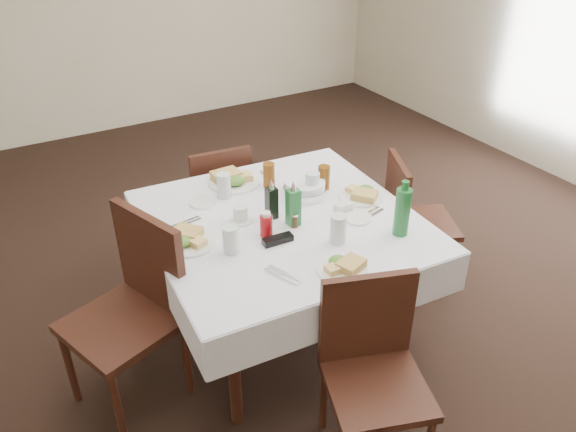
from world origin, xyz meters
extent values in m
plane|color=black|center=(0.00, 0.00, 0.00)|extent=(7.00, 7.00, 0.00)
cylinder|color=black|center=(-0.64, -0.57, 0.36)|extent=(0.06, 0.06, 0.72)
cylinder|color=black|center=(-0.58, 0.41, 0.36)|extent=(0.06, 0.06, 0.72)
cylinder|color=black|center=(0.34, -0.63, 0.36)|extent=(0.06, 0.06, 0.72)
cylinder|color=black|center=(0.40, 0.35, 0.36)|extent=(0.06, 0.06, 0.72)
cube|color=black|center=(-0.12, -0.11, 0.73)|extent=(1.31, 1.31, 0.03)
cube|color=white|center=(-0.12, -0.11, 0.76)|extent=(1.44, 1.44, 0.01)
cube|color=white|center=(-0.08, 0.57, 0.65)|extent=(1.35, 0.10, 0.22)
cube|color=white|center=(-0.16, -0.79, 0.65)|extent=(1.35, 0.10, 0.22)
cube|color=white|center=(0.56, -0.15, 0.65)|extent=(0.10, 1.35, 0.22)
cube|color=white|center=(-0.79, -0.07, 0.65)|extent=(0.10, 1.35, 0.22)
cube|color=black|center=(-0.11, 0.85, 0.41)|extent=(0.44, 0.44, 0.04)
cube|color=black|center=(-0.12, 0.67, 0.63)|extent=(0.40, 0.07, 0.44)
cylinder|color=black|center=(0.08, 1.01, 0.20)|extent=(0.03, 0.03, 0.41)
cylinder|color=black|center=(0.05, 0.66, 0.20)|extent=(0.03, 0.03, 0.41)
cylinder|color=black|center=(-0.26, 1.04, 0.20)|extent=(0.03, 0.03, 0.41)
cylinder|color=black|center=(-0.29, 0.70, 0.20)|extent=(0.03, 0.03, 0.41)
cube|color=black|center=(-0.19, -1.05, 0.43)|extent=(0.53, 0.53, 0.04)
cube|color=black|center=(-0.13, -0.87, 0.66)|extent=(0.41, 0.17, 0.46)
cylinder|color=black|center=(-0.30, -0.82, 0.22)|extent=(0.03, 0.03, 0.43)
cylinder|color=black|center=(0.04, -0.94, 0.22)|extent=(0.03, 0.03, 0.43)
cube|color=black|center=(0.90, -0.11, 0.42)|extent=(0.54, 0.54, 0.04)
cube|color=black|center=(0.73, -0.04, 0.64)|extent=(0.20, 0.39, 0.44)
cylinder|color=black|center=(0.99, -0.35, 0.21)|extent=(0.03, 0.03, 0.42)
cylinder|color=black|center=(0.67, -0.20, 0.21)|extent=(0.03, 0.03, 0.42)
cylinder|color=black|center=(1.13, -0.03, 0.21)|extent=(0.03, 0.03, 0.42)
cylinder|color=black|center=(0.81, 0.12, 0.21)|extent=(0.03, 0.03, 0.42)
cube|color=black|center=(-1.04, -0.17, 0.48)|extent=(0.60, 0.60, 0.04)
cube|color=black|center=(-0.83, -0.10, 0.74)|extent=(0.20, 0.46, 0.52)
cylinder|color=black|center=(-1.30, -0.04, 0.24)|extent=(0.04, 0.04, 0.48)
cylinder|color=black|center=(-0.91, 0.09, 0.24)|extent=(0.04, 0.04, 0.48)
cylinder|color=black|center=(-1.16, -0.43, 0.24)|extent=(0.04, 0.04, 0.48)
cylinder|color=black|center=(-0.78, -0.29, 0.24)|extent=(0.04, 0.04, 0.48)
cylinder|color=white|center=(-0.16, 0.39, 0.77)|extent=(0.30, 0.30, 0.02)
cube|color=#B18B42|center=(-0.20, 0.42, 0.80)|extent=(0.16, 0.13, 0.05)
cube|color=tan|center=(-0.11, 0.37, 0.80)|extent=(0.12, 0.11, 0.04)
ellipsoid|color=#3C661E|center=(-0.17, 0.34, 0.80)|extent=(0.11, 0.10, 0.05)
cylinder|color=white|center=(-0.10, -0.64, 0.77)|extent=(0.24, 0.24, 0.01)
cube|color=#B18B42|center=(-0.07, -0.66, 0.79)|extent=(0.15, 0.13, 0.04)
cube|color=tan|center=(-0.15, -0.64, 0.79)|extent=(0.08, 0.06, 0.03)
ellipsoid|color=#3C661E|center=(-0.10, -0.60, 0.79)|extent=(0.09, 0.08, 0.04)
cylinder|color=white|center=(0.38, -0.12, 0.77)|extent=(0.25, 0.25, 0.01)
cube|color=#B18B42|center=(0.37, -0.17, 0.80)|extent=(0.16, 0.17, 0.04)
cube|color=tan|center=(0.37, -0.08, 0.79)|extent=(0.09, 0.10, 0.03)
ellipsoid|color=#3C661E|center=(0.42, -0.11, 0.80)|extent=(0.09, 0.08, 0.04)
cylinder|color=white|center=(-0.63, -0.08, 0.77)|extent=(0.26, 0.26, 0.01)
cube|color=#B18B42|center=(-0.62, -0.04, 0.80)|extent=(0.17, 0.17, 0.04)
cube|color=tan|center=(-0.61, -0.13, 0.79)|extent=(0.09, 0.11, 0.03)
ellipsoid|color=#3C661E|center=(-0.67, -0.10, 0.80)|extent=(0.10, 0.09, 0.04)
cylinder|color=white|center=(-0.42, 0.26, 0.77)|extent=(0.15, 0.15, 0.01)
cylinder|color=white|center=(0.23, -0.31, 0.77)|extent=(0.15, 0.15, 0.01)
cylinder|color=silver|center=(-0.28, 0.26, 0.83)|extent=(0.08, 0.08, 0.14)
cylinder|color=silver|center=(0.01, -0.43, 0.84)|extent=(0.08, 0.08, 0.15)
cylinder|color=silver|center=(0.15, 0.02, 0.83)|extent=(0.08, 0.08, 0.15)
cylinder|color=silver|center=(-0.48, -0.25, 0.83)|extent=(0.08, 0.08, 0.14)
cylinder|color=brown|center=(0.00, 0.25, 0.83)|extent=(0.07, 0.07, 0.14)
cylinder|color=brown|center=(0.25, 0.06, 0.83)|extent=(0.07, 0.07, 0.14)
cylinder|color=silver|center=(0.13, 0.06, 0.78)|extent=(0.25, 0.25, 0.05)
cylinder|color=white|center=(0.13, 0.06, 0.82)|extent=(0.23, 0.23, 0.05)
cube|color=black|center=(-0.16, -0.07, 0.85)|extent=(0.05, 0.05, 0.18)
cone|color=silver|center=(-0.16, -0.07, 0.96)|extent=(0.03, 0.03, 0.05)
cube|color=#206D30|center=(-0.09, -0.18, 0.86)|extent=(0.06, 0.06, 0.20)
cone|color=silver|center=(-0.09, -0.18, 0.99)|extent=(0.03, 0.03, 0.06)
cylinder|color=#9F0D12|center=(-0.27, -0.21, 0.82)|extent=(0.06, 0.06, 0.11)
cylinder|color=white|center=(-0.27, -0.21, 0.89)|extent=(0.05, 0.05, 0.02)
cylinder|color=white|center=(-0.23, -0.17, 0.80)|extent=(0.04, 0.04, 0.07)
cylinder|color=silver|center=(-0.23, -0.17, 0.84)|extent=(0.04, 0.04, 0.01)
cylinder|color=#3E2F18|center=(-0.10, -0.21, 0.80)|extent=(0.03, 0.03, 0.07)
cylinder|color=silver|center=(-0.10, -0.21, 0.83)|extent=(0.03, 0.03, 0.01)
cylinder|color=white|center=(-0.32, -0.02, 0.77)|extent=(0.12, 0.12, 0.01)
cylinder|color=white|center=(-0.32, -0.02, 0.81)|extent=(0.07, 0.07, 0.08)
cylinder|color=black|center=(-0.32, -0.02, 0.84)|extent=(0.06, 0.06, 0.01)
torus|color=white|center=(-0.28, 0.02, 0.81)|extent=(0.04, 0.05, 0.05)
cube|color=black|center=(-0.25, -0.29, 0.78)|extent=(0.16, 0.06, 0.03)
cylinder|color=#206D30|center=(0.33, -0.53, 0.89)|extent=(0.08, 0.08, 0.25)
cylinder|color=#206D30|center=(0.33, -0.53, 1.04)|extent=(0.04, 0.04, 0.05)
cube|color=white|center=(0.21, -0.20, 0.79)|extent=(0.10, 0.06, 0.05)
cube|color=pink|center=(0.21, -0.20, 0.79)|extent=(0.08, 0.04, 0.02)
cube|color=silver|center=(0.03, 0.36, 0.77)|extent=(0.03, 0.16, 0.01)
cube|color=silver|center=(0.06, 0.36, 0.77)|extent=(0.03, 0.16, 0.01)
cube|color=silver|center=(-0.34, -0.53, 0.77)|extent=(0.09, 0.18, 0.01)
cube|color=silver|center=(-0.37, -0.55, 0.77)|extent=(0.09, 0.18, 0.01)
cube|color=silver|center=(0.30, -0.33, 0.77)|extent=(0.20, 0.07, 0.01)
cube|color=silver|center=(0.29, -0.30, 0.77)|extent=(0.20, 0.07, 0.01)
cube|color=silver|center=(-0.57, 0.12, 0.77)|extent=(0.16, 0.04, 0.01)
cube|color=silver|center=(-0.57, 0.09, 0.77)|extent=(0.16, 0.04, 0.01)
camera|label=1|loc=(-1.36, -2.31, 2.31)|focal=35.00mm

